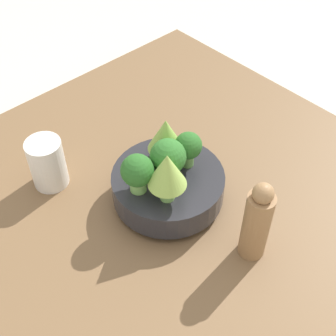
# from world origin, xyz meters

# --- Properties ---
(ground_plane) EXTENTS (6.00, 6.00, 0.00)m
(ground_plane) POSITION_xyz_m (0.00, 0.00, 0.00)
(ground_plane) COLOR beige
(table) EXTENTS (0.97, 0.82, 0.04)m
(table) POSITION_xyz_m (0.00, 0.00, 0.02)
(table) COLOR brown
(table) RESTS_ON ground_plane
(bowl) EXTENTS (0.21, 0.21, 0.07)m
(bowl) POSITION_xyz_m (-0.04, -0.04, 0.08)
(bowl) COLOR #28282D
(bowl) RESTS_ON table
(broccoli_floret_center) EXTENTS (0.06, 0.06, 0.08)m
(broccoli_floret_center) POSITION_xyz_m (-0.04, -0.04, 0.15)
(broccoli_floret_center) COLOR #609347
(broccoli_floret_center) RESTS_ON bowl
(broccoli_floret_front) EXTENTS (0.06, 0.06, 0.08)m
(broccoli_floret_front) POSITION_xyz_m (-0.05, -0.10, 0.15)
(broccoli_floret_front) COLOR #7AB256
(broccoli_floret_front) RESTS_ON bowl
(romanesco_piece_far) EXTENTS (0.07, 0.07, 0.09)m
(romanesco_piece_far) POSITION_xyz_m (-0.07, -0.01, 0.16)
(romanesco_piece_far) COLOR #7AB256
(romanesco_piece_far) RESTS_ON bowl
(romanesco_piece_near) EXTENTS (0.07, 0.07, 0.10)m
(romanesco_piece_near) POSITION_xyz_m (-0.00, -0.08, 0.17)
(romanesco_piece_near) COLOR #7AB256
(romanesco_piece_near) RESTS_ON bowl
(broccoli_floret_back) EXTENTS (0.05, 0.05, 0.07)m
(broccoli_floret_back) POSITION_xyz_m (-0.03, 0.01, 0.15)
(broccoli_floret_back) COLOR #609347
(broccoli_floret_back) RESTS_ON bowl
(cup) EXTENTS (0.07, 0.07, 0.10)m
(cup) POSITION_xyz_m (-0.23, -0.18, 0.09)
(cup) COLOR silver
(cup) RESTS_ON table
(pepper_mill) EXTENTS (0.05, 0.05, 0.17)m
(pepper_mill) POSITION_xyz_m (0.14, -0.01, 0.12)
(pepper_mill) COLOR #997047
(pepper_mill) RESTS_ON table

